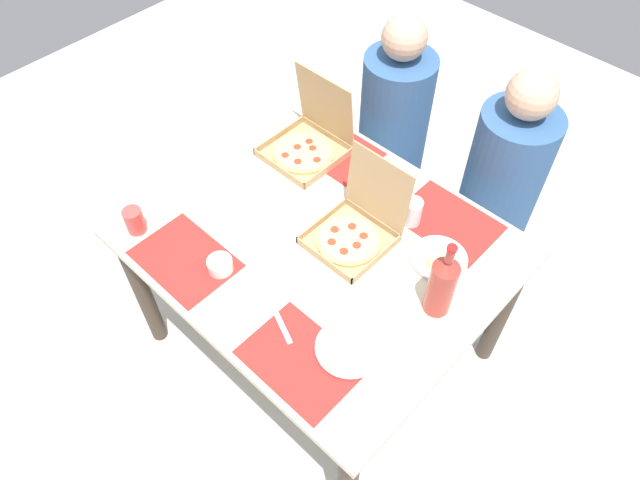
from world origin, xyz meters
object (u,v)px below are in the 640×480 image
cup_clear_right (135,221)px  diner_left_seat (391,143)px  plate_near_right (349,348)px  diner_right_seat (495,203)px  pizza_box_corner_left (308,142)px  cup_spare (412,212)px  condiment_bowl (220,265)px  soda_bottle (442,284)px  pizza_box_corner_right (355,229)px  plate_far_right (439,259)px

cup_clear_right → diner_left_seat: bearing=79.2°
plate_near_right → diner_right_seat: (-0.08, 1.06, -0.23)m
pizza_box_corner_left → plate_near_right: pizza_box_corner_left is taller
cup_spare → condiment_bowl: (-0.35, -0.63, -0.03)m
soda_bottle → cup_spare: size_ratio=3.04×
plate_near_right → diner_right_seat: 1.09m
pizza_box_corner_right → cup_spare: pizza_box_corner_right is taller
cup_spare → diner_right_seat: 0.58m
cup_clear_right → condiment_bowl: 0.38m
plate_far_right → cup_spare: 0.21m
cup_spare → diner_left_seat: size_ratio=0.09×
soda_bottle → diner_right_seat: size_ratio=0.26×
cup_clear_right → diner_right_seat: 1.50m
cup_spare → cup_clear_right: size_ratio=1.05×
pizza_box_corner_right → condiment_bowl: (-0.25, -0.43, -0.02)m
cup_spare → pizza_box_corner_right: bearing=-116.9°
pizza_box_corner_right → diner_right_seat: size_ratio=0.25×
pizza_box_corner_left → diner_right_seat: diner_right_seat is taller
plate_near_right → pizza_box_corner_right: bearing=128.9°
plate_near_right → cup_spare: cup_spare is taller
cup_clear_right → diner_left_seat: diner_left_seat is taller
cup_spare → diner_right_seat: bearing=78.3°
pizza_box_corner_left → plate_near_right: bearing=-38.1°
pizza_box_corner_right → diner_left_seat: diner_left_seat is taller
soda_bottle → diner_left_seat: (-0.77, 0.75, -0.36)m
plate_near_right → cup_clear_right: 0.91m
soda_bottle → diner_right_seat: (-0.19, 0.75, -0.35)m
soda_bottle → cup_clear_right: (-1.00, -0.48, -0.08)m
cup_spare → plate_far_right: bearing=-22.8°
condiment_bowl → diner_left_seat: size_ratio=0.07×
soda_bottle → cup_clear_right: soda_bottle is taller
plate_near_right → soda_bottle: soda_bottle is taller
soda_bottle → pizza_box_corner_left: bearing=163.1°
pizza_box_corner_left → condiment_bowl: 0.68m
pizza_box_corner_right → soda_bottle: 0.41m
diner_left_seat → pizza_box_corner_left: bearing=-98.3°
plate_far_right → pizza_box_corner_right: bearing=-156.9°
pizza_box_corner_right → plate_near_right: pizza_box_corner_right is taller
pizza_box_corner_right → diner_right_seat: bearing=73.7°
plate_near_right → cup_clear_right: (-0.90, -0.17, 0.04)m
plate_far_right → condiment_bowl: bearing=-133.9°
diner_right_seat → diner_left_seat: bearing=180.0°
plate_far_right → soda_bottle: size_ratio=0.63×
pizza_box_corner_left → cup_clear_right: pizza_box_corner_left is taller
plate_far_right → cup_spare: (-0.19, 0.08, 0.04)m
diner_right_seat → plate_far_right: bearing=-82.1°
diner_left_seat → diner_right_seat: (0.58, -0.00, 0.01)m
cup_clear_right → diner_right_seat: size_ratio=0.08×
pizza_box_corner_right → cup_spare: bearing=63.1°
cup_clear_right → diner_left_seat: (0.24, 1.23, -0.28)m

